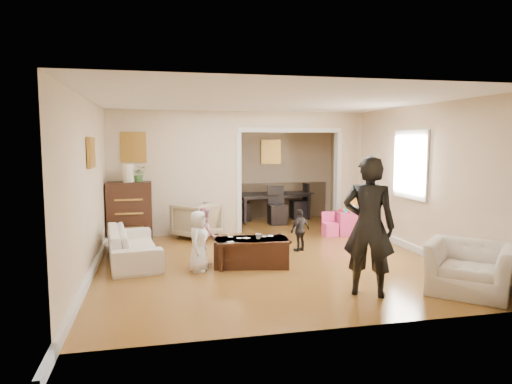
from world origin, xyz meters
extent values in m
plane|color=#9F6B29|center=(0.00, 0.00, 0.00)|extent=(7.00, 7.00, 0.00)
cube|color=beige|center=(-1.38, 1.80, 1.30)|extent=(2.75, 0.18, 2.60)
cube|color=beige|center=(2.48, 1.80, 1.30)|extent=(0.55, 0.18, 2.60)
cube|color=beige|center=(1.10, 1.80, 2.42)|extent=(2.22, 0.18, 0.35)
cube|color=white|center=(2.73, -0.40, 1.55)|extent=(0.03, 0.95, 1.10)
cube|color=brown|center=(-2.20, 1.70, 1.85)|extent=(0.45, 0.03, 0.55)
cube|color=brown|center=(-2.71, -0.60, 1.80)|extent=(0.03, 0.55, 0.40)
cube|color=brown|center=(1.10, 3.44, 1.70)|extent=(0.45, 0.03, 0.55)
imported|color=white|center=(-2.16, -0.24, 0.28)|extent=(0.97, 1.99, 0.56)
imported|color=tan|center=(-0.99, 1.41, 0.36)|extent=(1.11, 1.11, 0.72)
imported|color=white|center=(2.18, -2.79, 0.33)|extent=(1.34, 1.34, 0.66)
cube|color=#33180F|center=(-2.29, 1.38, 0.59)|extent=(0.85, 0.48, 1.17)
cylinder|color=#F3E7C6|center=(-2.29, 1.38, 1.35)|extent=(0.22, 0.22, 0.36)
imported|color=#3F6E30|center=(-2.09, 1.38, 1.33)|extent=(0.28, 0.25, 0.31)
cube|color=#351C10|center=(-0.32, -0.90, 0.22)|extent=(1.25, 0.80, 0.43)
imported|color=white|center=(-0.22, -0.95, 0.48)|extent=(0.11, 0.11, 0.08)
cube|color=#E83D80|center=(2.20, 1.05, 0.24)|extent=(0.55, 0.55, 0.48)
cube|color=yellow|center=(2.32, 1.15, 0.63)|extent=(0.21, 0.09, 0.30)
cylinder|color=#26BEB3|center=(2.10, 1.00, 0.52)|extent=(0.08, 0.08, 0.08)
cube|color=red|center=(2.08, 1.17, 0.51)|extent=(0.09, 0.08, 0.05)
imported|color=silver|center=(2.25, 0.93, 0.50)|extent=(0.21, 0.21, 0.05)
imported|color=black|center=(1.04, 3.19, 0.34)|extent=(2.11, 1.44, 0.68)
imported|color=black|center=(0.85, -2.58, 0.90)|extent=(0.78, 0.71, 1.79)
imported|color=white|center=(-1.17, -1.05, 0.46)|extent=(0.44, 0.53, 0.93)
imported|color=pink|center=(-1.02, -0.60, 0.46)|extent=(0.41, 0.49, 0.91)
imported|color=black|center=(0.73, -0.15, 0.38)|extent=(0.48, 0.38, 0.77)
cube|color=white|center=(-0.50, -0.83, 0.44)|extent=(0.08, 0.09, 0.00)
cube|color=white|center=(-0.08, -0.78, 0.44)|extent=(0.10, 0.10, 0.00)
cube|color=white|center=(-0.62, -0.68, 0.44)|extent=(0.09, 0.10, 0.00)
cube|color=white|center=(0.03, -0.77, 0.44)|extent=(0.11, 0.12, 0.00)
cube|color=white|center=(-0.38, -0.84, 0.44)|extent=(0.13, 0.13, 0.00)
cube|color=white|center=(-0.68, -1.07, 0.44)|extent=(0.11, 0.10, 0.00)
camera|label=1|loc=(-1.77, -7.84, 1.97)|focal=32.03mm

